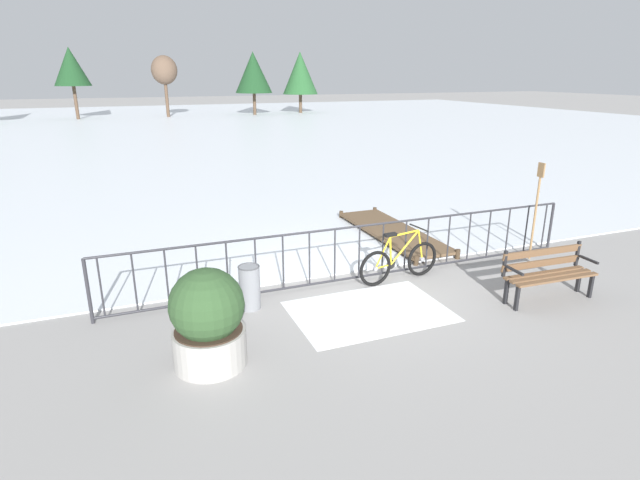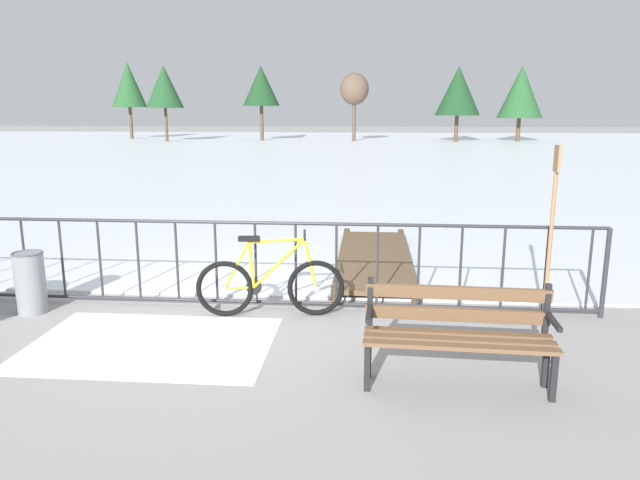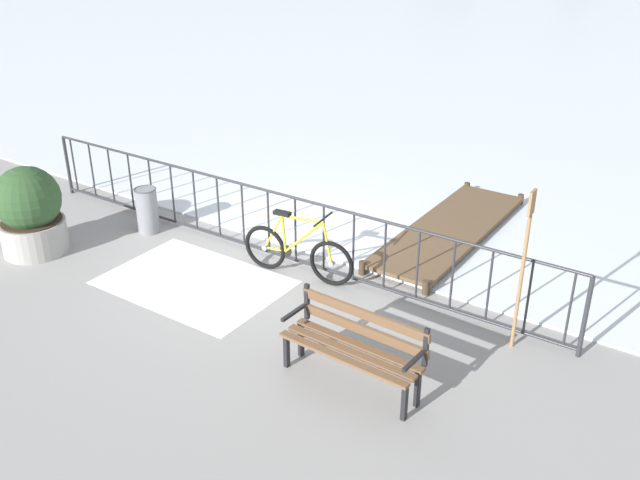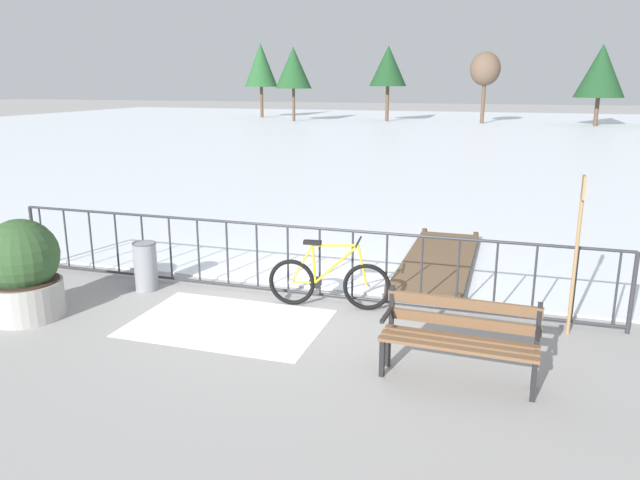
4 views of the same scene
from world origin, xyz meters
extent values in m
plane|color=gray|center=(0.00, 0.00, 0.00)|extent=(160.00, 160.00, 0.00)
cube|color=silver|center=(0.00, 28.40, 0.01)|extent=(80.00, 56.00, 0.03)
cube|color=white|center=(-0.39, -1.20, 0.00)|extent=(2.46, 1.70, 0.01)
cylinder|color=#2D2D33|center=(0.00, 0.00, 1.05)|extent=(9.00, 0.04, 0.04)
cylinder|color=#2D2D33|center=(0.00, 0.00, 0.08)|extent=(9.00, 0.04, 0.04)
cylinder|color=#2D2D33|center=(4.50, 0.00, 0.53)|extent=(0.06, 0.06, 1.05)
cylinder|color=#2D2D33|center=(-2.40, 0.00, 0.57)|extent=(0.03, 0.03, 0.97)
cylinder|color=#2D2D33|center=(-1.92, 0.00, 0.57)|extent=(0.03, 0.03, 0.97)
cylinder|color=#2D2D33|center=(-1.44, 0.00, 0.57)|extent=(0.03, 0.03, 0.97)
cylinder|color=#2D2D33|center=(-0.96, 0.00, 0.57)|extent=(0.03, 0.03, 0.97)
cylinder|color=#2D2D33|center=(-0.48, 0.00, 0.57)|extent=(0.03, 0.03, 0.97)
cylinder|color=#2D2D33|center=(0.00, 0.00, 0.57)|extent=(0.03, 0.03, 0.97)
cylinder|color=#2D2D33|center=(0.48, 0.00, 0.57)|extent=(0.03, 0.03, 0.97)
cylinder|color=#2D2D33|center=(0.96, 0.00, 0.57)|extent=(0.03, 0.03, 0.97)
cylinder|color=#2D2D33|center=(1.44, 0.00, 0.57)|extent=(0.03, 0.03, 0.97)
cylinder|color=#2D2D33|center=(1.92, 0.00, 0.57)|extent=(0.03, 0.03, 0.97)
cylinder|color=#2D2D33|center=(2.40, 0.00, 0.57)|extent=(0.03, 0.03, 0.97)
cylinder|color=#2D2D33|center=(2.88, 0.00, 0.57)|extent=(0.03, 0.03, 0.97)
cylinder|color=#2D2D33|center=(3.36, 0.00, 0.57)|extent=(0.03, 0.03, 0.97)
cylinder|color=#2D2D33|center=(3.84, 0.00, 0.57)|extent=(0.03, 0.03, 0.97)
cylinder|color=#2D2D33|center=(4.32, 0.00, 0.57)|extent=(0.03, 0.03, 0.97)
torus|color=black|center=(0.17, -0.31, 0.33)|extent=(0.66, 0.13, 0.66)
cylinder|color=gray|center=(0.17, -0.31, 0.33)|extent=(0.09, 0.07, 0.08)
torus|color=black|center=(1.22, -0.20, 0.33)|extent=(0.66, 0.13, 0.66)
cylinder|color=gray|center=(1.22, -0.20, 0.33)|extent=(0.09, 0.07, 0.08)
cylinder|color=yellow|center=(0.49, -0.28, 0.62)|extent=(0.08, 0.04, 0.53)
cylinder|color=yellow|center=(0.80, -0.24, 0.63)|extent=(0.61, 0.10, 0.59)
cylinder|color=yellow|center=(0.78, -0.25, 0.90)|extent=(0.63, 0.11, 0.07)
cylinder|color=yellow|center=(0.34, -0.29, 0.34)|extent=(0.34, 0.07, 0.05)
cylinder|color=yellow|center=(0.32, -0.30, 0.61)|extent=(0.32, 0.06, 0.56)
cylinder|color=yellow|center=(1.15, -0.20, 0.62)|extent=(0.16, 0.05, 0.59)
cube|color=black|center=(0.46, -0.28, 0.92)|extent=(0.25, 0.13, 0.05)
cylinder|color=black|center=(1.09, -0.21, 0.96)|extent=(0.09, 0.52, 0.03)
cylinder|color=black|center=(0.51, -0.28, 0.35)|extent=(0.18, 0.04, 0.18)
cube|color=brown|center=(2.59, -1.78, 0.44)|extent=(1.60, 0.17, 0.04)
cube|color=brown|center=(2.59, -1.94, 0.44)|extent=(1.60, 0.17, 0.04)
cube|color=brown|center=(2.58, -2.09, 0.44)|extent=(1.60, 0.17, 0.04)
cube|color=brown|center=(2.60, -1.69, 0.58)|extent=(1.60, 0.12, 0.12)
cube|color=brown|center=(2.60, -1.69, 0.78)|extent=(1.60, 0.12, 0.12)
cube|color=black|center=(3.34, -2.10, 0.22)|extent=(0.05, 0.06, 0.44)
cube|color=black|center=(3.35, -1.84, 0.22)|extent=(0.05, 0.06, 0.44)
cube|color=black|center=(3.36, -1.72, 0.67)|extent=(0.05, 0.05, 0.45)
cube|color=black|center=(3.34, -1.97, 0.64)|extent=(0.06, 0.40, 0.04)
cube|color=black|center=(1.82, -2.04, 0.22)|extent=(0.05, 0.06, 0.44)
cube|color=black|center=(1.83, -1.77, 0.22)|extent=(0.05, 0.06, 0.44)
cube|color=black|center=(1.84, -1.66, 0.67)|extent=(0.05, 0.05, 0.45)
cube|color=black|center=(1.83, -1.91, 0.64)|extent=(0.06, 0.40, 0.04)
cylinder|color=gray|center=(-2.13, -0.37, 0.36)|extent=(0.34, 0.34, 0.72)
torus|color=#494A4E|center=(-2.13, -0.37, 0.72)|extent=(0.35, 0.35, 0.02)
cylinder|color=#937047|center=(3.79, -0.23, 0.85)|extent=(0.04, 0.04, 1.70)
cube|color=#937047|center=(3.79, -0.23, 1.84)|extent=(0.03, 0.16, 0.28)
cube|color=brown|center=(1.91, 2.13, 0.12)|extent=(1.10, 3.67, 0.06)
cylinder|color=#433323|center=(1.41, 0.30, 0.10)|extent=(0.10, 0.10, 0.20)
cylinder|color=#433323|center=(2.40, 0.30, 0.10)|extent=(0.10, 0.10, 0.20)
cylinder|color=#433323|center=(1.41, 3.97, 0.10)|extent=(0.10, 0.10, 0.20)
cylinder|color=#433323|center=(2.40, 3.97, 0.10)|extent=(0.10, 0.10, 0.20)
cylinder|color=brown|center=(-6.60, 39.38, 2.22)|extent=(0.27, 0.27, 4.44)
cone|color=#193D1E|center=(-6.60, 39.38, 4.15)|extent=(2.82, 2.82, 2.98)
cylinder|color=brown|center=(8.18, 38.64, 1.62)|extent=(0.28, 0.28, 3.25)
cone|color=#193D1E|center=(8.18, 38.64, 3.71)|extent=(3.29, 3.29, 3.52)
cylinder|color=brown|center=(12.85, 39.30, 1.46)|extent=(0.30, 0.30, 2.92)
cone|color=#235128|center=(12.85, 39.30, 3.65)|extent=(3.29, 3.29, 3.80)
cylinder|color=brown|center=(0.56, 38.99, 1.62)|extent=(0.27, 0.27, 3.25)
ellipsoid|color=brown|center=(0.56, 38.99, 3.89)|extent=(2.15, 2.15, 2.37)
cylinder|color=brown|center=(-13.45, 37.20, 2.08)|extent=(0.22, 0.22, 4.16)
cone|color=#1E4723|center=(-13.45, 37.20, 4.02)|extent=(2.76, 2.76, 3.06)
cylinder|color=brown|center=(-17.84, 41.28, 2.15)|extent=(0.27, 0.27, 4.29)
cone|color=#235128|center=(-17.84, 41.28, 4.35)|extent=(2.75, 2.75, 3.54)
camera|label=1|loc=(-3.84, -7.74, 3.63)|focal=28.41mm
camera|label=2|loc=(1.81, -6.71, 2.34)|focal=33.15mm
camera|label=3|loc=(5.76, -7.21, 4.74)|focal=39.22mm
camera|label=4|loc=(2.99, -7.87, 3.04)|focal=34.23mm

